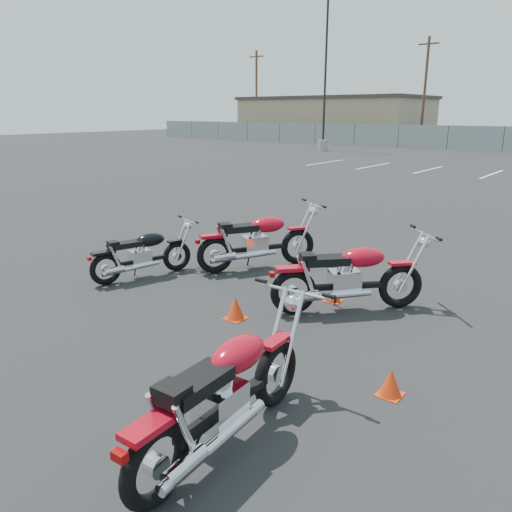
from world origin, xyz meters
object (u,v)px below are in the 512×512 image
Objects in this scene: motorcycle_third_red at (348,277)px; motorcycle_second_black at (142,254)px; motorcycle_front_red at (257,241)px; motorcycle_rear_red at (225,393)px.

motorcycle_second_black is at bearing -166.48° from motorcycle_third_red.
motorcycle_rear_red is at bearing -54.97° from motorcycle_front_red.
motorcycle_second_black is 4.96m from motorcycle_rear_red.
motorcycle_second_black is 0.81× the size of motorcycle_rear_red.
motorcycle_front_red is 2.09m from motorcycle_second_black.
motorcycle_third_red is (3.56, 0.86, 0.10)m from motorcycle_second_black.
motorcycle_front_red reaches higher than motorcycle_third_red.
motorcycle_third_red is at bearing 13.52° from motorcycle_second_black.
motorcycle_rear_red is at bearing -31.33° from motorcycle_second_black.
motorcycle_third_red is (2.31, -0.82, -0.01)m from motorcycle_front_red.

